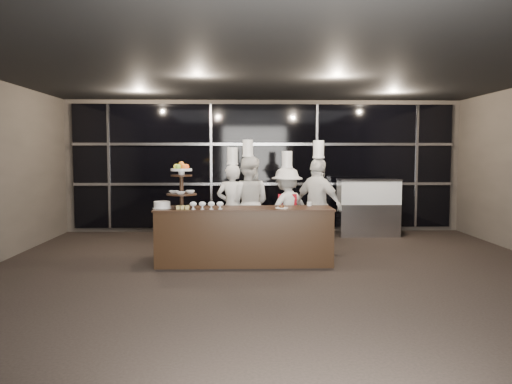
{
  "coord_description": "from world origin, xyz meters",
  "views": [
    {
      "loc": [
        -0.51,
        -6.41,
        1.79
      ],
      "look_at": [
        -0.27,
        1.87,
        1.15
      ],
      "focal_mm": 35.0,
      "sensor_mm": 36.0,
      "label": 1
    }
  ],
  "objects_px": {
    "layer_cake": "(162,205)",
    "chef_a": "(233,206)",
    "chef_b": "(248,203)",
    "display_stand": "(181,182)",
    "chef_c": "(287,208)",
    "buffet_counter": "(244,236)",
    "display_case": "(368,204)",
    "chef_d": "(318,206)"
  },
  "relations": [
    {
      "from": "display_stand",
      "to": "display_case",
      "type": "bearing_deg",
      "value": 36.32
    },
    {
      "from": "display_case",
      "to": "chef_a",
      "type": "height_order",
      "value": "chef_a"
    },
    {
      "from": "chef_c",
      "to": "display_stand",
      "type": "bearing_deg",
      "value": -147.34
    },
    {
      "from": "layer_cake",
      "to": "chef_b",
      "type": "height_order",
      "value": "chef_b"
    },
    {
      "from": "buffet_counter",
      "to": "chef_a",
      "type": "relative_size",
      "value": 1.49
    },
    {
      "from": "display_stand",
      "to": "chef_a",
      "type": "bearing_deg",
      "value": 54.07
    },
    {
      "from": "chef_c",
      "to": "chef_b",
      "type": "bearing_deg",
      "value": 177.01
    },
    {
      "from": "layer_cake",
      "to": "display_case",
      "type": "xyz_separation_m",
      "value": [
        4.02,
        2.78,
        -0.29
      ]
    },
    {
      "from": "layer_cake",
      "to": "chef_a",
      "type": "distance_m",
      "value": 1.6
    },
    {
      "from": "buffet_counter",
      "to": "display_case",
      "type": "distance_m",
      "value": 3.86
    },
    {
      "from": "buffet_counter",
      "to": "chef_d",
      "type": "xyz_separation_m",
      "value": [
        1.31,
        0.71,
        0.41
      ]
    },
    {
      "from": "display_stand",
      "to": "display_case",
      "type": "height_order",
      "value": "display_stand"
    },
    {
      "from": "layer_cake",
      "to": "chef_d",
      "type": "height_order",
      "value": "chef_d"
    },
    {
      "from": "chef_a",
      "to": "chef_b",
      "type": "xyz_separation_m",
      "value": [
        0.28,
        0.09,
        0.05
      ]
    },
    {
      "from": "display_case",
      "to": "chef_b",
      "type": "bearing_deg",
      "value": -149.67
    },
    {
      "from": "chef_b",
      "to": "layer_cake",
      "type": "bearing_deg",
      "value": -138.18
    },
    {
      "from": "display_case",
      "to": "chef_c",
      "type": "distance_m",
      "value": 2.49
    },
    {
      "from": "layer_cake",
      "to": "chef_c",
      "type": "distance_m",
      "value": 2.43
    },
    {
      "from": "buffet_counter",
      "to": "display_stand",
      "type": "relative_size",
      "value": 3.81
    },
    {
      "from": "chef_a",
      "to": "chef_c",
      "type": "relative_size",
      "value": 1.04
    },
    {
      "from": "layer_cake",
      "to": "chef_a",
      "type": "height_order",
      "value": "chef_a"
    },
    {
      "from": "buffet_counter",
      "to": "chef_b",
      "type": "distance_m",
      "value": 1.26
    },
    {
      "from": "display_case",
      "to": "chef_b",
      "type": "height_order",
      "value": "chef_b"
    },
    {
      "from": "chef_b",
      "to": "display_case",
      "type": "bearing_deg",
      "value": 30.33
    },
    {
      "from": "chef_d",
      "to": "display_case",
      "type": "bearing_deg",
      "value": 55.08
    },
    {
      "from": "chef_b",
      "to": "chef_a",
      "type": "bearing_deg",
      "value": -162.21
    },
    {
      "from": "buffet_counter",
      "to": "display_case",
      "type": "xyz_separation_m",
      "value": [
        2.72,
        2.73,
        0.22
      ]
    },
    {
      "from": "layer_cake",
      "to": "chef_d",
      "type": "xyz_separation_m",
      "value": [
        2.61,
        0.76,
        -0.1
      ]
    },
    {
      "from": "buffet_counter",
      "to": "layer_cake",
      "type": "distance_m",
      "value": 1.4
    },
    {
      "from": "chef_c",
      "to": "chef_d",
      "type": "xyz_separation_m",
      "value": [
        0.51,
        -0.44,
        0.1
      ]
    },
    {
      "from": "display_case",
      "to": "chef_b",
      "type": "xyz_separation_m",
      "value": [
        -2.64,
        -1.54,
        0.2
      ]
    },
    {
      "from": "chef_b",
      "to": "chef_c",
      "type": "xyz_separation_m",
      "value": [
        0.72,
        -0.04,
        -0.1
      ]
    },
    {
      "from": "chef_b",
      "to": "display_stand",
      "type": "bearing_deg",
      "value": -132.19
    },
    {
      "from": "display_stand",
      "to": "chef_c",
      "type": "relative_size",
      "value": 0.41
    },
    {
      "from": "display_stand",
      "to": "layer_cake",
      "type": "height_order",
      "value": "display_stand"
    },
    {
      "from": "buffet_counter",
      "to": "chef_b",
      "type": "xyz_separation_m",
      "value": [
        0.08,
        1.19,
        0.42
      ]
    },
    {
      "from": "chef_c",
      "to": "chef_d",
      "type": "relative_size",
      "value": 0.91
    },
    {
      "from": "buffet_counter",
      "to": "display_stand",
      "type": "height_order",
      "value": "display_stand"
    },
    {
      "from": "chef_b",
      "to": "chef_d",
      "type": "xyz_separation_m",
      "value": [
        1.23,
        -0.48,
        -0.01
      ]
    },
    {
      "from": "buffet_counter",
      "to": "chef_a",
      "type": "bearing_deg",
      "value": 100.58
    },
    {
      "from": "buffet_counter",
      "to": "chef_b",
      "type": "height_order",
      "value": "chef_b"
    },
    {
      "from": "chef_b",
      "to": "buffet_counter",
      "type": "bearing_deg",
      "value": -93.67
    }
  ]
}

